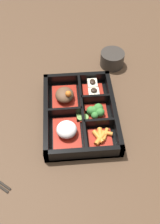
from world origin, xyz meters
TOP-DOWN VIEW (x-y plane):
  - ground_plane at (0.00, 0.00)m, footprint 3.00×3.00m
  - bento_base at (0.00, 0.00)m, footprint 0.31×0.23m
  - bento_rim at (-0.00, -0.00)m, footprint 0.31×0.23m
  - bowl_rice at (-0.07, 0.05)m, footprint 0.12×0.08m
  - bowl_stew at (0.07, 0.04)m, footprint 0.12×0.08m
  - bowl_carrots at (-0.09, -0.05)m, footprint 0.07×0.08m
  - bowl_greens at (-0.00, -0.05)m, footprint 0.08×0.07m
  - bowl_tofu at (0.10, -0.05)m, footprint 0.08×0.07m
  - bowl_pickles at (-0.01, -0.00)m, footprint 0.04×0.04m
  - tea_cup at (0.24, -0.14)m, footprint 0.09×0.09m

SIDE VIEW (x-z plane):
  - ground_plane at x=0.00m, z-range 0.00..0.00m
  - bento_base at x=0.00m, z-range 0.00..0.01m
  - bowl_pickles at x=-0.01m, z-range 0.01..0.02m
  - bowl_carrots at x=-0.09m, z-range 0.01..0.03m
  - bowl_tofu at x=0.10m, z-range 0.01..0.04m
  - bento_rim at x=0.00m, z-range 0.00..0.05m
  - bowl_greens at x=0.00m, z-range 0.01..0.04m
  - bowl_stew at x=0.07m, z-range 0.00..0.05m
  - bowl_rice at x=-0.07m, z-range 0.01..0.05m
  - tea_cup at x=0.24m, z-range 0.00..0.06m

